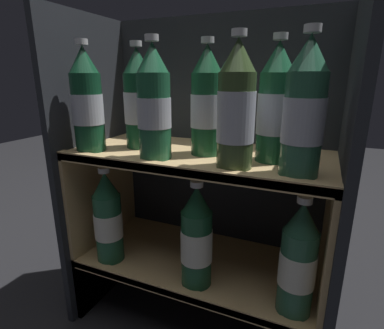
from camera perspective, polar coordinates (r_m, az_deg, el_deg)
The scene contains 15 objects.
fridge_back_wall at distance 0.96m, azimuth 5.06°, elevation -0.15°, with size 0.71×0.02×0.89m, color #23262B.
fridge_side_left at distance 0.99m, azimuth -17.59°, elevation -0.41°, with size 0.02×0.35×0.89m, color #23262B.
fridge_side_right at distance 0.76m, azimuth 26.34°, elevation -6.32°, with size 0.02×0.35×0.89m, color #23262B.
shelf_lower at distance 0.93m, azimuth 0.95°, elevation -19.56°, with size 0.67×0.31×0.21m.
shelf_upper at distance 0.83m, azimuth 1.10°, elevation -6.77°, with size 0.67×0.31×0.53m.
bottle_upper_front_0 at distance 0.83m, azimuth -19.33°, elevation 11.04°, with size 0.08×0.08×0.28m.
bottle_upper_front_1 at distance 0.71m, azimuth -7.25°, elevation 11.11°, with size 0.08×0.08×0.28m.
bottle_upper_front_2 at distance 0.64m, azimuth 8.40°, elevation 10.31°, with size 0.08×0.08×0.28m.
bottle_upper_front_3 at distance 0.62m, azimuth 20.56°, elevation 9.35°, with size 0.08×0.08×0.28m.
bottle_upper_back_0 at distance 0.84m, azimuth -10.13°, elevation 11.70°, with size 0.08×0.08×0.28m.
bottle_upper_back_1 at distance 0.75m, azimuth 2.83°, elevation 11.43°, with size 0.08×0.08×0.28m.
bottle_upper_back_2 at distance 0.71m, azimuth 15.57°, elevation 10.54°, with size 0.08×0.08×0.28m.
bottle_lower_front_0 at distance 0.89m, azimuth -15.70°, elevation -10.00°, with size 0.08×0.08×0.28m.
bottle_lower_front_1 at distance 0.77m, azimuth 0.86°, elevation -14.03°, with size 0.08×0.08×0.28m.
bottle_lower_front_2 at distance 0.72m, azimuth 19.51°, elevation -17.04°, with size 0.08×0.08×0.28m.
Camera 1 is at (0.29, -0.55, 0.72)m, focal length 28.00 mm.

